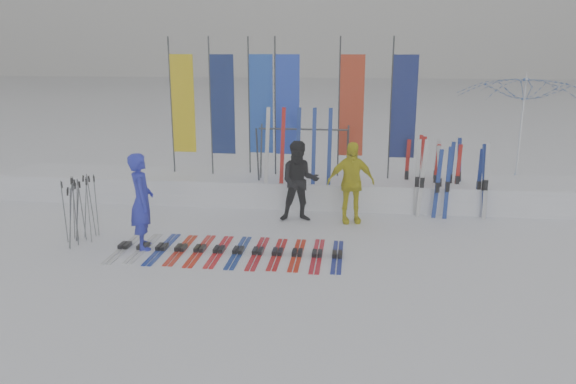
# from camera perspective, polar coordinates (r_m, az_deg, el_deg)

# --- Properties ---
(ground) EXTENTS (120.00, 120.00, 0.00)m
(ground) POSITION_cam_1_polar(r_m,az_deg,el_deg) (9.05, -2.49, -8.64)
(ground) COLOR white
(ground) RESTS_ON ground
(snow_bank) EXTENTS (14.00, 1.60, 0.60)m
(snow_bank) POSITION_cam_1_polar(r_m,az_deg,el_deg) (13.29, 0.69, 0.32)
(snow_bank) COLOR white
(snow_bank) RESTS_ON ground
(person_blue) EXTENTS (0.64, 0.75, 1.76)m
(person_blue) POSITION_cam_1_polar(r_m,az_deg,el_deg) (10.39, -14.64, -0.92)
(person_blue) COLOR #2029BC
(person_blue) RESTS_ON ground
(person_black) EXTENTS (0.91, 0.75, 1.70)m
(person_black) POSITION_cam_1_polar(r_m,az_deg,el_deg) (11.68, 1.18, 1.09)
(person_black) COLOR black
(person_black) RESTS_ON ground
(person_yellow) EXTENTS (1.06, 0.63, 1.70)m
(person_yellow) POSITION_cam_1_polar(r_m,az_deg,el_deg) (11.65, 6.40, 0.97)
(person_yellow) COLOR #D5CE0D
(person_yellow) RESTS_ON ground
(tent_canopy) EXTENTS (3.46, 3.52, 2.99)m
(tent_canopy) POSITION_cam_1_polar(r_m,az_deg,el_deg) (14.95, 22.62, 5.47)
(tent_canopy) COLOR white
(tent_canopy) RESTS_ON ground
(ski_row) EXTENTS (4.04, 1.69, 0.07)m
(ski_row) POSITION_cam_1_polar(r_m,az_deg,el_deg) (10.14, -6.06, -5.91)
(ski_row) COLOR #BBBEC2
(ski_row) RESTS_ON ground
(pole_cluster) EXTENTS (0.47, 0.91, 1.24)m
(pole_cluster) POSITION_cam_1_polar(r_m,az_deg,el_deg) (11.19, -20.44, -1.76)
(pole_cluster) COLOR #595B60
(pole_cluster) RESTS_ON ground
(feather_flags) EXTENTS (5.73, 0.27, 3.20)m
(feather_flags) POSITION_cam_1_polar(r_m,az_deg,el_deg) (13.17, -0.58, 8.78)
(feather_flags) COLOR #383A3F
(feather_flags) RESTS_ON ground
(ski_rack) EXTENTS (2.04, 0.80, 1.23)m
(ski_rack) POSITION_cam_1_polar(r_m,az_deg,el_deg) (12.65, 1.55, 4.61)
(ski_rack) COLOR #383A3F
(ski_rack) RESTS_ON ground
(upright_skis) EXTENTS (1.65, 1.18, 1.69)m
(upright_skis) POSITION_cam_1_polar(r_m,az_deg,el_deg) (12.78, 15.48, 1.46)
(upright_skis) COLOR silver
(upright_skis) RESTS_ON ground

